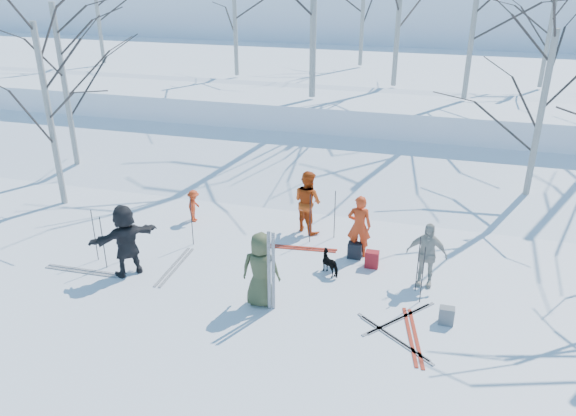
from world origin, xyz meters
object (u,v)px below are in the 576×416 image
(backpack_grey, at_px, (446,316))
(dog, at_px, (331,263))
(skier_redor_behind, at_px, (308,201))
(skier_grey_west, at_px, (126,240))
(skier_red_seated, at_px, (194,206))
(skier_red_north, at_px, (359,226))
(backpack_red, at_px, (372,259))
(backpack_dark, at_px, (355,250))
(skier_cream_east, at_px, (426,254))
(skier_olive_center, at_px, (261,270))

(backpack_grey, bearing_deg, dog, 153.27)
(skier_redor_behind, height_order, skier_grey_west, skier_grey_west)
(skier_red_seated, relative_size, backpack_grey, 2.43)
(skier_grey_west, height_order, dog, skier_grey_west)
(skier_red_north, height_order, skier_grey_west, skier_grey_west)
(skier_redor_behind, xyz_separation_m, skier_grey_west, (-3.49, -3.31, 0.01))
(skier_red_north, xyz_separation_m, skier_redor_behind, (-1.54, 1.01, 0.05))
(skier_redor_behind, distance_m, backpack_red, 2.56)
(backpack_grey, bearing_deg, backpack_dark, 135.05)
(dog, relative_size, backpack_red, 1.54)
(skier_redor_behind, relative_size, backpack_grey, 4.51)
(skier_redor_behind, distance_m, skier_red_seated, 3.23)
(skier_red_north, bearing_deg, backpack_dark, 66.85)
(backpack_red, height_order, backpack_dark, backpack_red)
(skier_red_north, relative_size, skier_redor_behind, 0.94)
(skier_red_north, relative_size, backpack_dark, 4.01)
(skier_cream_east, bearing_deg, backpack_red, 161.31)
(skier_redor_behind, height_order, backpack_dark, skier_redor_behind)
(backpack_red, height_order, backpack_grey, backpack_red)
(skier_olive_center, distance_m, dog, 2.10)
(skier_red_north, relative_size, backpack_red, 3.82)
(skier_redor_behind, xyz_separation_m, backpack_grey, (3.72, -3.38, -0.67))
(skier_cream_east, relative_size, backpack_grey, 4.04)
(backpack_red, bearing_deg, skier_cream_east, -20.22)
(backpack_dark, bearing_deg, skier_redor_behind, 142.08)
(skier_grey_west, distance_m, dog, 4.77)
(skier_olive_center, height_order, skier_redor_behind, skier_redor_behind)
(skier_redor_behind, distance_m, skier_cream_east, 3.76)
(skier_grey_west, bearing_deg, skier_redor_behind, 174.43)
(skier_grey_west, xyz_separation_m, dog, (4.56, 1.26, -0.60))
(skier_olive_center, xyz_separation_m, dog, (1.19, 1.63, -0.56))
(skier_redor_behind, relative_size, skier_grey_west, 0.98)
(skier_grey_west, relative_size, backpack_grey, 4.59)
(dog, bearing_deg, backpack_dark, -165.93)
(dog, bearing_deg, skier_redor_behind, -113.29)
(skier_olive_center, height_order, skier_red_north, skier_olive_center)
(skier_olive_center, height_order, skier_cream_east, skier_olive_center)
(skier_red_north, relative_size, skier_grey_west, 0.92)
(backpack_red, bearing_deg, skier_redor_behind, 142.30)
(dog, distance_m, backpack_grey, 2.96)
(skier_olive_center, distance_m, skier_red_seated, 4.62)
(skier_redor_behind, height_order, skier_cream_east, skier_redor_behind)
(backpack_dark, bearing_deg, skier_red_north, 70.07)
(skier_red_seated, bearing_deg, skier_grey_west, 170.24)
(skier_cream_east, bearing_deg, backpack_dark, 156.18)
(backpack_red, bearing_deg, backpack_dark, 143.00)
(skier_cream_east, xyz_separation_m, backpack_grey, (0.52, -1.42, -0.58))
(skier_redor_behind, distance_m, backpack_grey, 5.07)
(skier_redor_behind, relative_size, backpack_dark, 4.28)
(skier_red_seated, xyz_separation_m, skier_grey_west, (-0.30, -3.05, 0.41))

